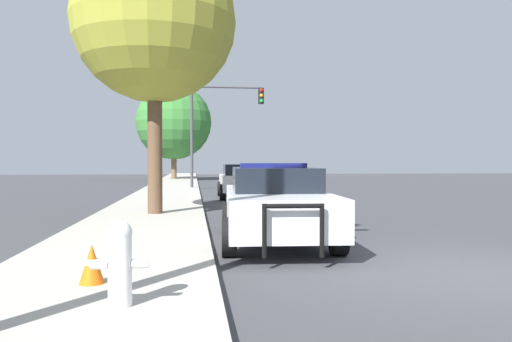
% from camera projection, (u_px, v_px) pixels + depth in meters
% --- Properties ---
extents(ground_plane, '(110.00, 110.00, 0.00)m').
position_uv_depth(ground_plane, '(477.00, 274.00, 6.92)').
color(ground_plane, '#3D3D42').
extents(sidewalk_left, '(3.00, 110.00, 0.13)m').
position_uv_depth(sidewalk_left, '(98.00, 280.00, 6.28)').
color(sidewalk_left, '#ADA89E').
rests_on(sidewalk_left, ground_plane).
extents(police_car, '(2.27, 5.18, 1.53)m').
position_uv_depth(police_car, '(274.00, 202.00, 9.79)').
color(police_car, white).
rests_on(police_car, ground_plane).
extents(fire_hydrant, '(0.56, 0.24, 0.85)m').
position_uv_depth(fire_hydrant, '(120.00, 261.00, 4.92)').
color(fire_hydrant, white).
rests_on(fire_hydrant, sidewalk_left).
extents(traffic_light, '(4.11, 0.35, 5.73)m').
position_uv_depth(traffic_light, '(220.00, 115.00, 27.80)').
color(traffic_light, '#424247').
rests_on(traffic_light, sidewalk_left).
extents(car_background_distant, '(2.23, 4.58, 1.38)m').
position_uv_depth(car_background_distant, '(252.00, 170.00, 46.22)').
color(car_background_distant, '#B7B7BC').
rests_on(car_background_distant, ground_plane).
extents(car_background_oncoming, '(2.06, 4.68, 1.38)m').
position_uv_depth(car_background_oncoming, '(287.00, 174.00, 32.75)').
color(car_background_oncoming, navy).
rests_on(car_background_oncoming, ground_plane).
extents(car_background_midblock, '(2.02, 4.01, 1.44)m').
position_uv_depth(car_background_midblock, '(242.00, 180.00, 21.34)').
color(car_background_midblock, silver).
rests_on(car_background_midblock, ground_plane).
extents(tree_sidewalk_near, '(4.48, 4.48, 7.54)m').
position_uv_depth(tree_sidewalk_near, '(154.00, 21.00, 13.67)').
color(tree_sidewalk_near, brown).
rests_on(tree_sidewalk_near, sidewalk_left).
extents(tree_sidewalk_far, '(6.22, 6.22, 7.82)m').
position_uv_depth(tree_sidewalk_far, '(174.00, 122.00, 41.26)').
color(tree_sidewalk_far, brown).
rests_on(tree_sidewalk_far, sidewalk_left).
extents(traffic_cone, '(0.29, 0.29, 0.46)m').
position_uv_depth(traffic_cone, '(92.00, 264.00, 5.84)').
color(traffic_cone, orange).
rests_on(traffic_cone, sidewalk_left).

